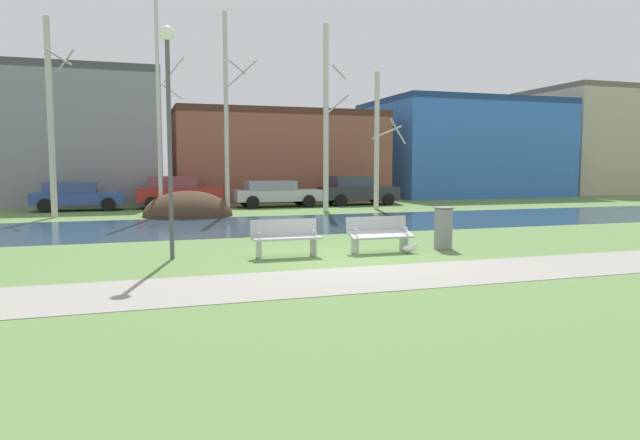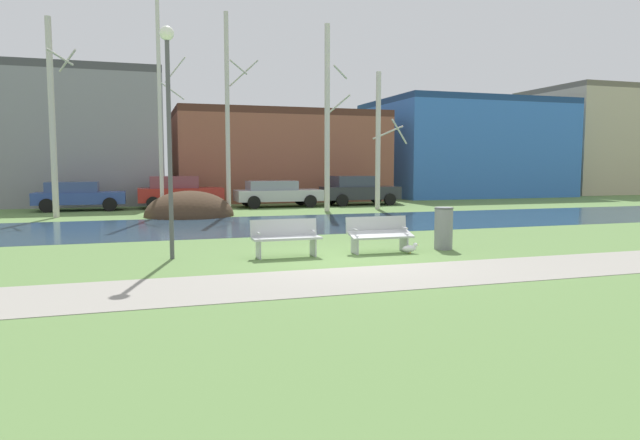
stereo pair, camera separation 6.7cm
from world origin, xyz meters
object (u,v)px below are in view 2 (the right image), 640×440
Objects in this scene: bench_right at (379,233)px; trash_bin at (444,228)px; bench_left at (286,237)px; parked_sedan_second_red at (179,191)px; parked_wagon_fourth_dark at (358,190)px; parked_hatch_third_silver at (276,193)px; parked_van_nearest_blue at (78,195)px; streetlamp at (169,104)px; seagull at (410,248)px.

bench_right is 1.49× the size of trash_bin.
parked_sedan_second_red reaches higher than bench_left.
trash_bin reaches higher than bench_right.
bench_right is 0.39× the size of parked_wagon_fourth_dark.
parked_wagon_fourth_dark reaches higher than trash_bin.
trash_bin is 0.24× the size of parked_hatch_third_silver.
bench_left is at bearing -102.65° from parked_hatch_third_silver.
parked_wagon_fourth_dark reaches higher than bench_right.
parked_wagon_fourth_dark reaches higher than parked_van_nearest_blue.
bench_right is 1.77m from trash_bin.
parked_hatch_third_silver is at bearing -3.27° from parked_van_nearest_blue.
parked_wagon_fourth_dark is at bearing -3.96° from parked_sedan_second_red.
streetlamp is 19.07m from parked_wagon_fourth_dark.
parked_van_nearest_blue is at bearing 176.73° from parked_hatch_third_silver.
parked_sedan_second_red reaches higher than parked_wagon_fourth_dark.
trash_bin is 16.60m from parked_wagon_fourth_dark.
parked_sedan_second_red is (1.26, 16.20, -2.65)m from streetlamp.
seagull is 0.10× the size of parked_hatch_third_silver.
parked_van_nearest_blue is (-10.07, 16.45, 0.17)m from trash_bin.
parked_hatch_third_silver is (1.20, 15.88, 0.26)m from bench_right.
parked_wagon_fourth_dark is (4.04, 16.10, 0.26)m from trash_bin.
parked_van_nearest_blue is (-8.31, 16.43, 0.26)m from bench_right.
parked_van_nearest_blue reaches higher than bench_left.
seagull is 17.69m from parked_sedan_second_red.
bench_left is 16.28m from parked_hatch_third_silver.
streetlamp is 16.47m from parked_sedan_second_red.
bench_right is 0.39× the size of parked_van_nearest_blue.
parked_van_nearest_blue reaches higher than trash_bin.
trash_bin is at bearing 19.41° from seagull.
parked_van_nearest_blue is at bearing 121.48° from trash_bin.
bench_right is 0.83m from seagull.
parked_sedan_second_red is at bearing 85.55° from streetlamp.
bench_left is at bearing -70.11° from parked_van_nearest_blue.
seagull is at bearing -8.07° from bench_left.
parked_hatch_third_silver is (4.85, -0.84, -0.10)m from parked_sedan_second_red.
seagull is 0.11× the size of parked_sedan_second_red.
bench_right is at bearing 0.00° from bench_left.
bench_right reaches higher than seagull.
bench_left is 17.47m from parked_van_nearest_blue.
parked_wagon_fourth_dark is at bearing 2.33° from parked_hatch_third_silver.
bench_right is at bearing -109.86° from parked_wagon_fourth_dark.
bench_right is 0.31× the size of streetlamp.
bench_left is at bearing -85.62° from parked_sedan_second_red.
bench_right is at bearing -6.10° from streetlamp.
seagull is at bearing -160.59° from trash_bin.
bench_right is at bearing -94.32° from parked_hatch_third_silver.
parked_van_nearest_blue is 0.93× the size of parked_hatch_third_silver.
parked_sedan_second_red reaches higher than seagull.
seagull is at bearing -92.00° from parked_hatch_third_silver.
trash_bin is 17.61m from parked_sedan_second_red.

